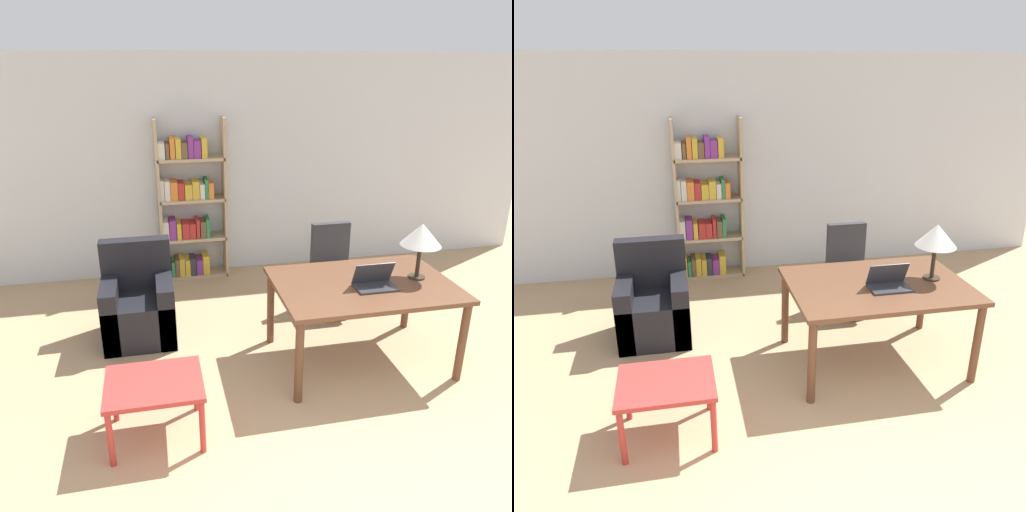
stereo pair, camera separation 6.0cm
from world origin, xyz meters
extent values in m
cube|color=silver|center=(0.00, 4.53, 1.35)|extent=(8.00, 0.06, 2.70)
cube|color=brown|center=(0.63, 2.06, 0.76)|extent=(1.55, 1.07, 0.04)
cylinder|color=brown|center=(-0.09, 1.58, 0.37)|extent=(0.07, 0.07, 0.74)
cylinder|color=brown|center=(1.34, 1.58, 0.37)|extent=(0.07, 0.07, 0.74)
cylinder|color=brown|center=(-0.09, 2.53, 0.37)|extent=(0.07, 0.07, 0.74)
cylinder|color=brown|center=(1.34, 2.53, 0.37)|extent=(0.07, 0.07, 0.74)
cube|color=#2D2D33|center=(0.68, 1.93, 0.79)|extent=(0.35, 0.21, 0.02)
cube|color=#2D2D33|center=(0.68, 1.99, 0.89)|extent=(0.35, 0.09, 0.20)
cube|color=navy|center=(0.68, 2.00, 0.90)|extent=(0.32, 0.07, 0.17)
cylinder|color=#2D2319|center=(1.13, 2.07, 0.79)|extent=(0.15, 0.15, 0.01)
cylinder|color=#2D2319|center=(1.13, 2.07, 0.94)|extent=(0.04, 0.04, 0.29)
cone|color=silver|center=(1.13, 2.07, 1.18)|extent=(0.35, 0.35, 0.20)
cylinder|color=black|center=(0.75, 3.04, 0.02)|extent=(0.54, 0.54, 0.04)
cylinder|color=#262626|center=(0.75, 3.04, 0.20)|extent=(0.06, 0.06, 0.32)
cube|color=#2D2D33|center=(0.75, 3.04, 0.41)|extent=(0.45, 0.45, 0.10)
cube|color=#2D2D33|center=(0.75, 3.23, 0.71)|extent=(0.42, 0.08, 0.50)
cube|color=#B2332D|center=(-1.22, 1.41, 0.45)|extent=(0.69, 0.54, 0.04)
cylinder|color=#B2332D|center=(-1.52, 1.18, 0.22)|extent=(0.04, 0.04, 0.44)
cylinder|color=#B2332D|center=(-0.91, 1.18, 0.22)|extent=(0.04, 0.04, 0.44)
cylinder|color=#B2332D|center=(-1.52, 1.65, 0.22)|extent=(0.04, 0.04, 0.44)
cylinder|color=#B2332D|center=(-0.91, 1.65, 0.22)|extent=(0.04, 0.04, 0.44)
cube|color=black|center=(-1.34, 2.88, 0.22)|extent=(0.68, 0.67, 0.45)
cube|color=black|center=(-1.34, 3.14, 0.70)|extent=(0.68, 0.16, 0.50)
cube|color=black|center=(-1.60, 2.88, 0.31)|extent=(0.16, 0.67, 0.63)
cube|color=black|center=(-1.08, 2.88, 0.31)|extent=(0.16, 0.67, 0.63)
cube|color=tan|center=(-1.04, 4.34, 0.99)|extent=(0.04, 0.28, 1.98)
cube|color=tan|center=(-0.25, 4.34, 0.99)|extent=(0.04, 0.28, 1.98)
cube|color=tan|center=(-0.65, 4.34, 0.02)|extent=(0.79, 0.28, 0.04)
cube|color=gold|center=(-1.00, 4.34, 0.16)|extent=(0.06, 0.24, 0.25)
cube|color=#2D7F47|center=(-0.93, 4.34, 0.14)|extent=(0.04, 0.24, 0.20)
cube|color=brown|center=(-0.88, 4.34, 0.15)|extent=(0.05, 0.24, 0.22)
cube|color=gold|center=(-0.82, 4.34, 0.15)|extent=(0.06, 0.24, 0.23)
cube|color=gold|center=(-0.75, 4.34, 0.14)|extent=(0.06, 0.24, 0.21)
cube|color=#333338|center=(-0.68, 4.34, 0.15)|extent=(0.07, 0.24, 0.22)
cube|color=#7F338C|center=(-0.60, 4.34, 0.14)|extent=(0.08, 0.24, 0.20)
cube|color=gold|center=(-0.52, 4.34, 0.16)|extent=(0.08, 0.24, 0.25)
cube|color=tan|center=(-0.65, 4.34, 0.51)|extent=(0.79, 0.28, 0.04)
cube|color=silver|center=(-0.99, 4.34, 0.65)|extent=(0.07, 0.24, 0.24)
cube|color=#7F338C|center=(-0.91, 4.34, 0.65)|extent=(0.08, 0.24, 0.25)
cube|color=gold|center=(-0.83, 4.34, 0.63)|extent=(0.05, 0.24, 0.20)
cube|color=#B72D28|center=(-0.75, 4.34, 0.63)|extent=(0.09, 0.24, 0.20)
cube|color=#B72D28|center=(-0.67, 4.34, 0.63)|extent=(0.07, 0.24, 0.19)
cube|color=#B72D28|center=(-0.60, 4.34, 0.65)|extent=(0.04, 0.24, 0.24)
cube|color=brown|center=(-0.54, 4.34, 0.64)|extent=(0.07, 0.24, 0.21)
cube|color=#2D7F47|center=(-0.48, 4.34, 0.65)|extent=(0.04, 0.24, 0.24)
cube|color=tan|center=(-0.65, 4.34, 1.01)|extent=(0.79, 0.28, 0.04)
cube|color=silver|center=(-1.01, 4.34, 1.15)|extent=(0.04, 0.24, 0.25)
cube|color=silver|center=(-0.95, 4.34, 1.15)|extent=(0.06, 0.24, 0.24)
cube|color=orange|center=(-0.87, 4.34, 1.14)|extent=(0.09, 0.24, 0.22)
cube|color=#B72D28|center=(-0.78, 4.34, 1.13)|extent=(0.07, 0.24, 0.21)
cube|color=gold|center=(-0.70, 4.34, 1.12)|extent=(0.09, 0.24, 0.18)
cube|color=gold|center=(-0.61, 4.34, 1.14)|extent=(0.08, 0.24, 0.22)
cube|color=silver|center=(-0.53, 4.34, 1.12)|extent=(0.06, 0.24, 0.18)
cube|color=#2D7F47|center=(-0.48, 4.34, 1.15)|extent=(0.04, 0.24, 0.24)
cube|color=orange|center=(-0.42, 4.34, 1.12)|extent=(0.06, 0.24, 0.20)
cube|color=tan|center=(-0.65, 4.34, 1.50)|extent=(0.79, 0.28, 0.04)
cube|color=silver|center=(-0.99, 4.34, 1.62)|extent=(0.08, 0.24, 0.19)
cube|color=brown|center=(-0.92, 4.34, 1.61)|extent=(0.04, 0.24, 0.18)
cube|color=orange|center=(-0.86, 4.34, 1.64)|extent=(0.06, 0.24, 0.24)
cube|color=gold|center=(-0.79, 4.34, 1.64)|extent=(0.06, 0.24, 0.23)
cube|color=brown|center=(-0.72, 4.34, 1.61)|extent=(0.07, 0.24, 0.18)
cube|color=#7F338C|center=(-0.65, 4.34, 1.65)|extent=(0.06, 0.24, 0.25)
cube|color=#7F338C|center=(-0.57, 4.34, 1.62)|extent=(0.08, 0.24, 0.20)
cube|color=gold|center=(-0.49, 4.34, 1.64)|extent=(0.07, 0.24, 0.23)
camera|label=1|loc=(-1.12, -1.63, 2.58)|focal=35.00mm
camera|label=2|loc=(-1.07, -1.64, 2.58)|focal=35.00mm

